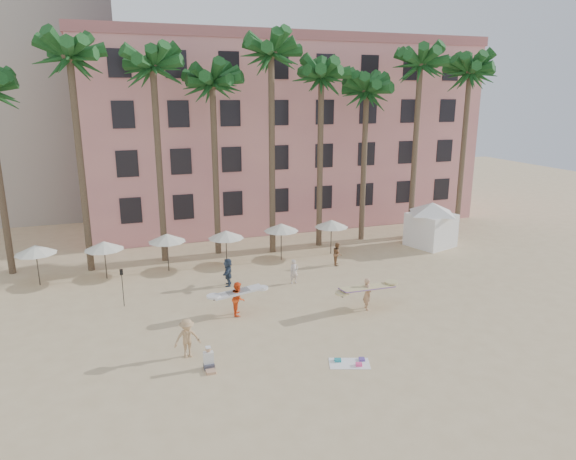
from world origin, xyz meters
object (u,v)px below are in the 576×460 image
Objects in this scene: carrier_yellow at (367,292)px; pink_hotel at (276,134)px; cabana at (431,220)px; carrier_white at (238,297)px.

pink_hotel is at bearing 84.64° from carrier_yellow.
pink_hotel reaches higher than carrier_yellow.
cabana is at bearing 42.19° from carrier_yellow.
cabana is (8.28, -14.01, -5.93)m from pink_hotel.
carrier_white is at bearing -112.76° from pink_hotel.
pink_hotel is 6.19× the size of cabana.
carrier_white is at bearing -155.73° from cabana.
carrier_white is at bearing 166.81° from carrier_yellow.
cabana is 1.62× the size of carrier_yellow.
pink_hotel reaches higher than cabana.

